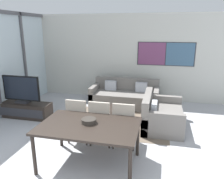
{
  "coord_description": "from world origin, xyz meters",
  "views": [
    {
      "loc": [
        0.98,
        -2.15,
        2.33
      ],
      "look_at": [
        -0.16,
        2.64,
        0.95
      ],
      "focal_mm": 35.0,
      "sensor_mm": 36.0,
      "label": 1
    }
  ],
  "objects_px": {
    "sofa_main": "(125,96)",
    "dining_chair_centre": "(101,121)",
    "sofa_side": "(159,116)",
    "tv_console": "(24,110)",
    "fruit_bowl": "(89,121)",
    "dining_chair_left": "(79,119)",
    "dining_chair_right": "(124,123)",
    "coffee_table": "(116,112)",
    "dining_table": "(89,128)",
    "television": "(21,90)"
  },
  "relations": [
    {
      "from": "sofa_side",
      "to": "coffee_table",
      "type": "xyz_separation_m",
      "value": [
        -1.1,
        -0.01,
        -0.0
      ]
    },
    {
      "from": "sofa_main",
      "to": "dining_chair_left",
      "type": "height_order",
      "value": "dining_chair_left"
    },
    {
      "from": "fruit_bowl",
      "to": "dining_chair_right",
      "type": "bearing_deg",
      "value": 51.92
    },
    {
      "from": "sofa_main",
      "to": "dining_chair_right",
      "type": "xyz_separation_m",
      "value": [
        0.43,
        -2.54,
        0.25
      ]
    },
    {
      "from": "dining_table",
      "to": "fruit_bowl",
      "type": "distance_m",
      "value": 0.13
    },
    {
      "from": "dining_chair_left",
      "to": "dining_chair_right",
      "type": "xyz_separation_m",
      "value": [
        0.97,
        -0.01,
        0.0
      ]
    },
    {
      "from": "coffee_table",
      "to": "fruit_bowl",
      "type": "bearing_deg",
      "value": -92.37
    },
    {
      "from": "fruit_bowl",
      "to": "dining_chair_centre",
      "type": "bearing_deg",
      "value": 87.86
    },
    {
      "from": "tv_console",
      "to": "dining_chair_right",
      "type": "xyz_separation_m",
      "value": [
        2.94,
        -0.94,
        0.32
      ]
    },
    {
      "from": "fruit_bowl",
      "to": "sofa_side",
      "type": "bearing_deg",
      "value": 57.2
    },
    {
      "from": "sofa_main",
      "to": "coffee_table",
      "type": "distance_m",
      "value": 1.38
    },
    {
      "from": "sofa_side",
      "to": "television",
      "type": "bearing_deg",
      "value": 93.74
    },
    {
      "from": "sofa_side",
      "to": "dining_chair_centre",
      "type": "bearing_deg",
      "value": 135.64
    },
    {
      "from": "coffee_table",
      "to": "sofa_side",
      "type": "bearing_deg",
      "value": 0.37
    },
    {
      "from": "coffee_table",
      "to": "dining_chair_right",
      "type": "height_order",
      "value": "dining_chair_right"
    },
    {
      "from": "fruit_bowl",
      "to": "dining_table",
      "type": "bearing_deg",
      "value": -70.19
    },
    {
      "from": "tv_console",
      "to": "dining_chair_centre",
      "type": "height_order",
      "value": "dining_chair_centre"
    },
    {
      "from": "dining_chair_centre",
      "to": "dining_chair_right",
      "type": "bearing_deg",
      "value": 0.2
    },
    {
      "from": "television",
      "to": "dining_table",
      "type": "xyz_separation_m",
      "value": [
        2.46,
        -1.65,
        -0.07
      ]
    },
    {
      "from": "dining_chair_left",
      "to": "sofa_main",
      "type": "bearing_deg",
      "value": 78.13
    },
    {
      "from": "tv_console",
      "to": "coffee_table",
      "type": "relative_size",
      "value": 1.74
    },
    {
      "from": "fruit_bowl",
      "to": "television",
      "type": "bearing_deg",
      "value": 147.0
    },
    {
      "from": "sofa_side",
      "to": "dining_table",
      "type": "relative_size",
      "value": 0.83
    },
    {
      "from": "dining_table",
      "to": "dining_chair_left",
      "type": "distance_m",
      "value": 0.88
    },
    {
      "from": "television",
      "to": "fruit_bowl",
      "type": "bearing_deg",
      "value": -33.0
    },
    {
      "from": "dining_table",
      "to": "dining_chair_right",
      "type": "bearing_deg",
      "value": 55.93
    },
    {
      "from": "dining_chair_centre",
      "to": "sofa_main",
      "type": "bearing_deg",
      "value": 88.85
    },
    {
      "from": "dining_chair_right",
      "to": "dining_chair_centre",
      "type": "bearing_deg",
      "value": -179.8
    },
    {
      "from": "tv_console",
      "to": "fruit_bowl",
      "type": "bearing_deg",
      "value": -32.99
    },
    {
      "from": "dining_chair_left",
      "to": "coffee_table",
      "type": "bearing_deg",
      "value": 65.3
    },
    {
      "from": "dining_chair_right",
      "to": "dining_chair_left",
      "type": "bearing_deg",
      "value": 179.68
    },
    {
      "from": "coffee_table",
      "to": "dining_chair_right",
      "type": "distance_m",
      "value": 1.27
    },
    {
      "from": "sofa_main",
      "to": "sofa_side",
      "type": "bearing_deg",
      "value": -51.33
    },
    {
      "from": "dining_chair_left",
      "to": "fruit_bowl",
      "type": "bearing_deg",
      "value": -54.88
    },
    {
      "from": "television",
      "to": "fruit_bowl",
      "type": "height_order",
      "value": "television"
    },
    {
      "from": "sofa_side",
      "to": "fruit_bowl",
      "type": "bearing_deg",
      "value": 147.2
    },
    {
      "from": "coffee_table",
      "to": "dining_chair_centre",
      "type": "bearing_deg",
      "value": -92.5
    },
    {
      "from": "tv_console",
      "to": "sofa_side",
      "type": "bearing_deg",
      "value": 3.75
    },
    {
      "from": "sofa_main",
      "to": "sofa_side",
      "type": "relative_size",
      "value": 1.47
    },
    {
      "from": "tv_console",
      "to": "sofa_side",
      "type": "distance_m",
      "value": 3.62
    },
    {
      "from": "sofa_side",
      "to": "tv_console",
      "type": "bearing_deg",
      "value": 93.75
    },
    {
      "from": "dining_chair_left",
      "to": "dining_chair_right",
      "type": "bearing_deg",
      "value": -0.32
    },
    {
      "from": "television",
      "to": "coffee_table",
      "type": "xyz_separation_m",
      "value": [
        2.51,
        0.23,
        -0.5
      ]
    },
    {
      "from": "tv_console",
      "to": "television",
      "type": "relative_size",
      "value": 1.45
    },
    {
      "from": "coffee_table",
      "to": "television",
      "type": "bearing_deg",
      "value": -174.8
    },
    {
      "from": "sofa_main",
      "to": "dining_chair_centre",
      "type": "bearing_deg",
      "value": -91.15
    },
    {
      "from": "sofa_main",
      "to": "dining_chair_right",
      "type": "bearing_deg",
      "value": -80.37
    },
    {
      "from": "tv_console",
      "to": "fruit_bowl",
      "type": "distance_m",
      "value": 2.97
    },
    {
      "from": "television",
      "to": "dining_chair_right",
      "type": "xyz_separation_m",
      "value": [
        2.94,
        -0.94,
        -0.25
      ]
    },
    {
      "from": "television",
      "to": "tv_console",
      "type": "bearing_deg",
      "value": -90.0
    }
  ]
}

